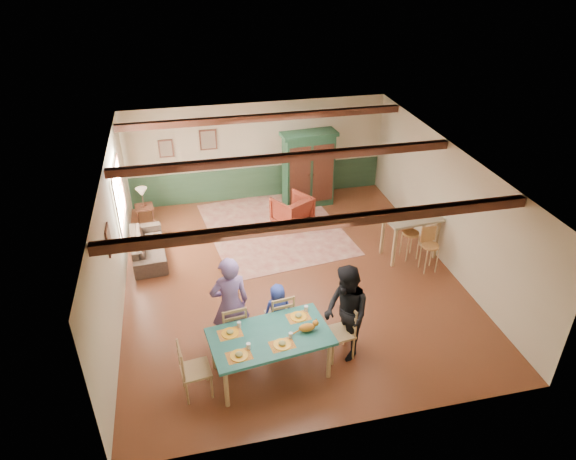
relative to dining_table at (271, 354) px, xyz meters
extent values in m
plane|color=#572818|center=(0.95, 2.68, -0.41)|extent=(8.00, 8.00, 0.00)
cube|color=beige|center=(0.95, 6.68, 0.94)|extent=(7.00, 0.02, 2.70)
cube|color=beige|center=(-2.55, 2.68, 0.94)|extent=(0.02, 8.00, 2.70)
cube|color=beige|center=(4.45, 2.68, 0.94)|extent=(0.02, 8.00, 2.70)
cube|color=white|center=(0.95, 2.68, 2.29)|extent=(7.00, 8.00, 0.02)
cube|color=#223F28|center=(0.95, 6.66, 0.04)|extent=(6.95, 0.03, 0.90)
cube|color=#34170E|center=(0.95, 0.38, 2.20)|extent=(6.95, 0.16, 0.16)
cube|color=#34170E|center=(0.95, 3.08, 2.20)|extent=(6.95, 0.16, 0.16)
cube|color=#34170E|center=(0.95, 5.68, 2.20)|extent=(6.95, 0.16, 0.16)
imported|color=#785B9D|center=(-0.55, 0.81, 0.53)|extent=(0.74, 0.54, 1.88)
imported|color=black|center=(1.35, 0.18, 0.49)|extent=(0.79, 0.96, 1.80)
imported|color=#273A9F|center=(0.32, 0.92, 0.14)|extent=(0.58, 0.42, 1.10)
cube|color=beige|center=(1.01, 4.78, -0.40)|extent=(3.65, 4.17, 0.01)
cube|color=#153522|center=(2.18, 5.92, 0.62)|extent=(1.50, 0.70, 2.06)
imported|color=#501610|center=(1.51, 4.92, -0.02)|extent=(1.14, 1.15, 0.78)
imported|color=#362922|center=(-2.06, 4.17, -0.14)|extent=(0.86, 1.90, 0.54)
camera|label=1|loc=(-1.10, -6.25, 6.12)|focal=32.00mm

